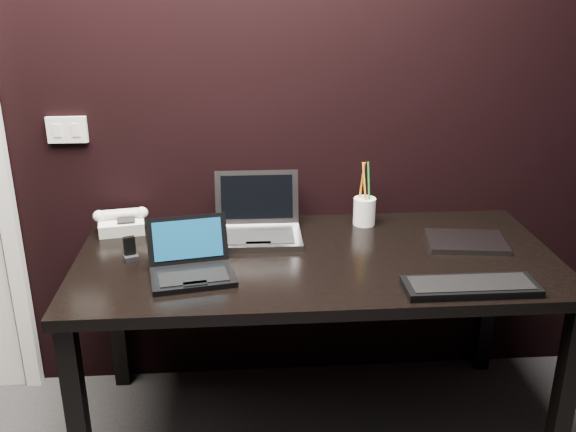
{
  "coord_description": "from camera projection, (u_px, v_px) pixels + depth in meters",
  "views": [
    {
      "loc": [
        0.04,
        -0.67,
        1.69
      ],
      "look_at": [
        0.19,
        1.35,
        0.91
      ],
      "focal_mm": 40.0,
      "sensor_mm": 36.0,
      "label": 1
    }
  ],
  "objects": [
    {
      "name": "pen_cup",
      "position": [
        364.0,
        210.0,
        2.54
      ],
      "size": [
        0.09,
        0.09,
        0.26
      ],
      "color": "white",
      "rests_on": "desk"
    },
    {
      "name": "wall_back",
      "position": [
        229.0,
        80.0,
        2.43
      ],
      "size": [
        4.0,
        0.0,
        4.0
      ],
      "primitive_type": "plane",
      "rotation": [
        1.57,
        0.0,
        0.0
      ],
      "color": "black",
      "rests_on": "ground"
    },
    {
      "name": "desk_phone",
      "position": [
        122.0,
        222.0,
        2.48
      ],
      "size": [
        0.21,
        0.18,
        0.1
      ],
      "color": "white",
      "rests_on": "desk"
    },
    {
      "name": "wall_switch",
      "position": [
        67.0,
        130.0,
        2.44
      ],
      "size": [
        0.15,
        0.02,
        0.1
      ],
      "color": "silver",
      "rests_on": "wall_back"
    },
    {
      "name": "silver_laptop",
      "position": [
        258.0,
        226.0,
        2.43
      ],
      "size": [
        0.33,
        0.29,
        0.22
      ],
      "color": "#9B9CA1",
      "rests_on": "desk"
    },
    {
      "name": "desk",
      "position": [
        317.0,
        275.0,
        2.31
      ],
      "size": [
        1.7,
        0.8,
        0.74
      ],
      "color": "black",
      "rests_on": "ground"
    },
    {
      "name": "netbook",
      "position": [
        191.0,
        266.0,
        2.12
      ],
      "size": [
        0.31,
        0.28,
        0.17
      ],
      "color": "black",
      "rests_on": "desk"
    },
    {
      "name": "mobile_phone",
      "position": [
        130.0,
        251.0,
        2.24
      ],
      "size": [
        0.06,
        0.05,
        0.08
      ],
      "color": "black",
      "rests_on": "desk"
    },
    {
      "name": "closed_laptop",
      "position": [
        466.0,
        242.0,
        2.37
      ],
      "size": [
        0.31,
        0.24,
        0.02
      ],
      "color": "gray",
      "rests_on": "desk"
    },
    {
      "name": "ext_keyboard",
      "position": [
        471.0,
        286.0,
        2.03
      ],
      "size": [
        0.42,
        0.14,
        0.03
      ],
      "color": "black",
      "rests_on": "desk"
    }
  ]
}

